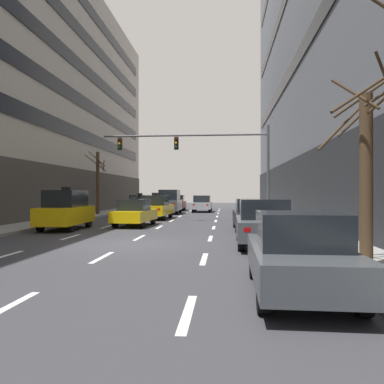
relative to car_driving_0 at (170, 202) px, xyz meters
The scene contains 41 objects.
ground_plane 20.75m from the car_driving_0, 86.14° to the right, with size 120.00×120.00×0.00m, color #38383D.
sidewalk_right 22.49m from the car_driving_0, 66.95° to the right, with size 2.63×80.00×0.14m, color gray.
lane_stripe_l1_s3 23.76m from the car_driving_0, 93.99° to the right, with size 0.16×2.00×0.01m, color silver.
lane_stripe_l1_s4 18.78m from the car_driving_0, 95.05° to the right, with size 0.16×2.00×0.01m, color silver.
lane_stripe_l1_s5 13.82m from the car_driving_0, 96.88° to the right, with size 0.16×2.00×0.01m, color silver.
lane_stripe_l1_s6 8.90m from the car_driving_0, 100.77° to the right, with size 0.16×2.00×0.01m, color silver.
lane_stripe_l1_s7 4.18m from the car_driving_0, 114.18° to the right, with size 0.16×2.00×0.01m, color silver.
lane_stripe_l1_s8 2.38m from the car_driving_0, 141.26° to the left, with size 0.16×2.00×0.01m, color silver.
lane_stripe_l1_s9 6.63m from the car_driving_0, 104.62° to the left, with size 0.16×2.00×0.01m, color silver.
lane_stripe_l1_s10 11.50m from the car_driving_0, 98.29° to the left, with size 0.16×2.00×0.01m, color silver.
lane_stripe_l2_s2 28.73m from the car_driving_0, 87.22° to the right, with size 0.16×2.00×0.01m, color silver.
lane_stripe_l2_s3 23.74m from the car_driving_0, 86.63° to the right, with size 0.16×2.00×0.01m, color silver.
lane_stripe_l2_s4 18.76m from the car_driving_0, 85.73° to the right, with size 0.16×2.00×0.01m, color silver.
lane_stripe_l2_s5 13.79m from the car_driving_0, 84.18° to the right, with size 0.16×2.00×0.01m, color silver.
lane_stripe_l2_s6 8.86m from the car_driving_0, 80.87° to the right, with size 0.16×2.00×0.01m, color silver.
lane_stripe_l2_s7 4.08m from the car_driving_0, 69.23° to the right, with size 0.16×2.00×0.01m, color silver.
lane_stripe_l2_s8 2.21m from the car_driving_0, 43.52° to the left, with size 0.16×2.00×0.01m, color silver.
lane_stripe_l2_s9 6.57m from the car_driving_0, 77.57° to the left, with size 0.16×2.00×0.01m, color silver.
lane_stripe_l2_s10 11.46m from the car_driving_0, 82.98° to the left, with size 0.16×2.00×0.01m, color silver.
lane_stripe_l3_s2 29.04m from the car_driving_0, 81.20° to the right, with size 0.16×2.00×0.01m, color silver.
lane_stripe_l3_s3 24.11m from the car_driving_0, 79.38° to the right, with size 0.16×2.00×0.01m, color silver.
lane_stripe_l3_s4 19.23m from the car_driving_0, 76.63° to the right, with size 0.16×2.00×0.01m, color silver.
lane_stripe_l3_s5 14.42m from the car_driving_0, 72.02° to the right, with size 0.16×2.00×0.01m, color silver.
lane_stripe_l3_s6 9.81m from the car_driving_0, 62.90° to the right, with size 0.16×2.00×0.01m, color silver.
lane_stripe_l3_s7 5.87m from the car_driving_0, 39.63° to the right, with size 0.16×2.00×0.01m, color silver.
lane_stripe_l3_s8 4.76m from the car_driving_0, 16.61° to the left, with size 0.16×2.00×0.01m, color silver.
lane_stripe_l3_s9 7.80m from the car_driving_0, 54.93° to the left, with size 0.16×2.00×0.01m, color silver.
lane_stripe_l3_s10 12.21m from the car_driving_0, 68.59° to the left, with size 0.16×2.00×0.01m, color silver.
car_driving_0 is the anchor object (origin of this frame).
taxi_driving_1 7.14m from the car_driving_0, 90.08° to the right, with size 2.10×4.72×1.94m.
car_driving_2 4.55m from the car_driving_0, 52.05° to the left, with size 1.90×4.45×1.66m.
taxi_driving_3 13.14m from the car_driving_0, 90.58° to the right, with size 1.94×4.25×1.74m.
taxi_driving_4 15.78m from the car_driving_0, 101.90° to the right, with size 1.93×4.32×2.24m.
taxi_driving_5 4.05m from the car_driving_0, 144.29° to the left, with size 1.92×4.57×1.90m.
car_driving_6 6.50m from the car_driving_0, 91.90° to the left, with size 2.04×4.58×1.69m.
car_parked_0 28.14m from the car_driving_0, 76.79° to the right, with size 1.82×4.20×1.56m.
car_parked_1 21.71m from the car_driving_0, 72.76° to the right, with size 1.98×4.57×1.70m.
car_parked_2 16.28m from the car_driving_0, 66.72° to the right, with size 1.87×4.36×1.62m.
traffic_signal_0 10.87m from the car_driving_0, 67.79° to the right, with size 11.10×0.35×6.23m.
street_tree_1 26.42m from the car_driving_0, 71.14° to the right, with size 1.96×1.97×5.03m.
street_tree_2 6.78m from the car_driving_0, 151.34° to the right, with size 1.73×1.57×5.28m.
Camera 1 is at (3.63, -14.08, 1.93)m, focal length 35.62 mm.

